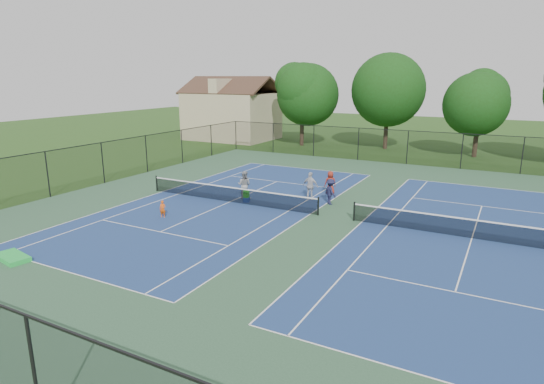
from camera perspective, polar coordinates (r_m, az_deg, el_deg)
The scene contains 17 objects.
ground at distance 25.51m, azimuth 7.98°, elevation -3.25°, with size 140.00×140.00×0.00m, color #234716.
court_pad at distance 25.51m, azimuth 7.98°, elevation -3.24°, with size 36.00×36.00×0.01m, color #2D5138.
tennis_court_left at distance 28.52m, azimuth -5.31°, elevation -1.07°, with size 12.00×23.83×1.07m.
tennis_court_right at distance 24.15m, azimuth 23.81°, elevation -5.15°, with size 12.00×23.83×1.07m.
perimeter_fence at distance 25.08m, azimuth 8.10°, elevation 0.24°, with size 36.08×36.08×3.02m.
tree_back_a at distance 51.51m, azimuth 3.85°, elevation 12.52°, with size 6.80×6.80×9.15m.
tree_back_b at distance 50.42m, azimuth 14.43°, elevation 12.71°, with size 7.60×7.60×10.03m.
tree_back_c at distance 48.06m, azimuth 24.67°, elevation 10.48°, with size 6.00×6.00×8.40m.
clapboard_house at distance 57.36m, azimuth -5.05°, elevation 9.74°, with size 10.80×8.10×7.65m.
child_player at distance 25.98m, azimuth -13.56°, elevation -2.08°, with size 0.35×0.23×0.97m, color #F35810.
instructor at distance 29.04m, azimuth -3.49°, elevation 0.89°, with size 0.88×0.69×1.81m, color gray.
bystander_a at distance 28.88m, azimuth 4.85°, elevation 0.76°, with size 1.05×0.44×1.78m, color silver.
bystander_b at distance 27.96m, azimuth 7.35°, elevation 0.04°, with size 1.03×0.59×1.60m, color #1C1D3D.
bystander_c at distance 30.28m, azimuth 7.32°, elevation 1.14°, with size 0.78×0.50×1.59m, color maroon.
ball_crate at distance 28.46m, azimuth -3.23°, elevation -0.97°, with size 0.38×0.32×0.29m, color #16389A.
ball_hopper at distance 28.37m, azimuth -3.24°, elevation -0.26°, with size 0.34×0.28×0.43m, color green.
green_tarp at distance 22.62m, azimuth -29.80°, elevation -7.13°, with size 1.74×0.88×0.20m, color green.
Camera 1 is at (8.23, -22.90, 7.65)m, focal length 30.00 mm.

